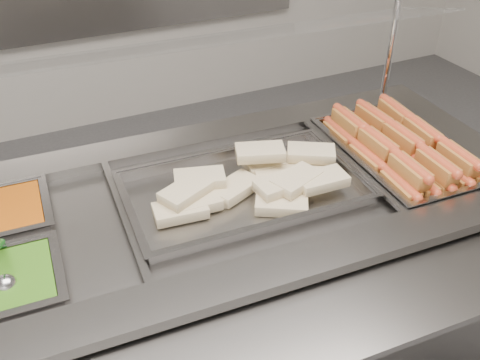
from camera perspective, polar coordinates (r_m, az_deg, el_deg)
name	(u,v)px	position (r m, az deg, el deg)	size (l,w,h in m)	color
steam_counter	(227,296)	(1.75, -1.44, -12.32)	(1.79, 0.86, 0.84)	slate
tray_rail	(305,328)	(1.18, 6.94, -15.37)	(1.69, 0.43, 0.05)	gray
sneeze_guard	(195,46)	(1.48, -4.80, 14.01)	(1.55, 0.35, 0.41)	silver
pan_hotdogs	(398,159)	(1.75, 16.47, 2.17)	(0.34, 0.53, 0.09)	gray
pan_wraps	(243,193)	(1.50, 0.33, -1.36)	(0.65, 0.40, 0.07)	gray
hotdogs_in_buns	(399,148)	(1.71, 16.59, 3.32)	(0.29, 0.49, 0.11)	#AD5A24
tortilla_wraps	(255,181)	(1.49, 1.56, -0.15)	(0.59, 0.31, 0.09)	beige
serving_spoon	(5,278)	(1.31, -23.79, -9.52)	(0.05, 0.17, 0.13)	silver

